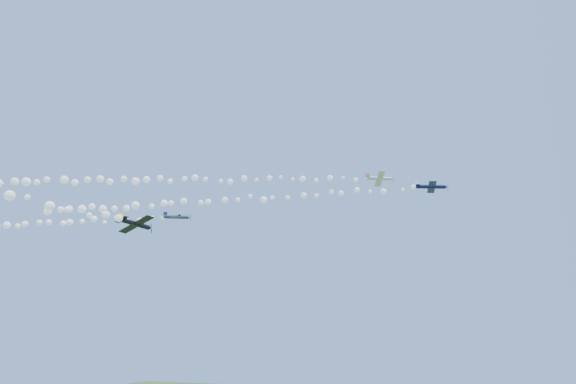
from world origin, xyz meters
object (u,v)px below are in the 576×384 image
at_px(plane_white, 380,178).
at_px(plane_grey, 177,217).
at_px(plane_black, 136,224).
at_px(plane_navy, 432,187).

relative_size(plane_white, plane_grey, 1.01).
distance_m(plane_white, plane_grey, 45.22).
bearing_deg(plane_black, plane_grey, 35.19).
height_order(plane_navy, plane_black, plane_navy).
bearing_deg(plane_navy, plane_grey, 179.90).
bearing_deg(plane_white, plane_grey, -174.24).
bearing_deg(plane_white, plane_navy, -65.01).
bearing_deg(plane_grey, plane_white, 13.07).
distance_m(plane_grey, plane_black, 28.15).
distance_m(plane_navy, plane_black, 54.15).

